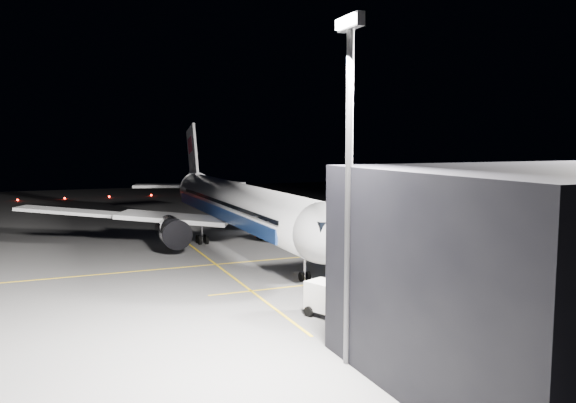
% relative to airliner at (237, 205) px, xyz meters
% --- Properties ---
extents(ground, '(200.00, 200.00, 0.00)m').
position_rel_airliner_xyz_m(ground, '(1.08, 0.00, -5.16)').
color(ground, '#4C4C4F').
rests_on(ground, ground).
extents(guide_line_main, '(0.25, 80.00, 0.01)m').
position_rel_airliner_xyz_m(guide_line_main, '(11.08, 0.00, -5.16)').
color(guide_line_main, gold).
rests_on(guide_line_main, ground).
extents(guide_line_cross, '(70.00, 0.25, 0.01)m').
position_rel_airliner_xyz_m(guide_line_cross, '(1.08, -6.00, -5.16)').
color(guide_line_cross, gold).
rests_on(guide_line_cross, ground).
extents(guide_line_side, '(0.25, 40.00, 0.01)m').
position_rel_airliner_xyz_m(guide_line_side, '(23.08, 10.00, -5.16)').
color(guide_line_side, gold).
rests_on(guide_line_side, ground).
extents(airliner, '(61.48, 54.22, 16.64)m').
position_rel_airliner_xyz_m(airliner, '(0.00, 0.00, 0.00)').
color(airliner, silver).
rests_on(airliner, ground).
extents(jet_bridge, '(3.60, 34.40, 6.30)m').
position_rel_airliner_xyz_m(jet_bridge, '(23.08, 18.06, -0.58)').
color(jet_bridge, '#B2B2B7').
rests_on(jet_bridge, ground).
extents(floodlight_mast_south, '(2.40, 0.67, 20.70)m').
position_rel_airliner_xyz_m(floodlight_mast_south, '(41.08, -6.01, 7.21)').
color(floodlight_mast_south, '#59595E').
rests_on(floodlight_mast_south, ground).
extents(taxiway_lights, '(0.44, 60.44, 0.44)m').
position_rel_airliner_xyz_m(taxiway_lights, '(-70.92, 0.00, -4.94)').
color(taxiway_lights, '#FF140A').
rests_on(taxiway_lights, ground).
extents(service_truck, '(5.63, 3.95, 2.69)m').
position_rel_airliner_xyz_m(service_truck, '(33.24, -2.60, -3.73)').
color(service_truck, silver).
rests_on(service_truck, ground).
extents(baggage_tug, '(2.94, 2.46, 1.99)m').
position_rel_airliner_xyz_m(baggage_tug, '(-8.11, 9.46, -4.25)').
color(baggage_tug, black).
rests_on(baggage_tug, ground).
extents(safety_cone_a, '(0.42, 0.42, 0.63)m').
position_rel_airliner_xyz_m(safety_cone_a, '(-2.60, 4.59, -4.85)').
color(safety_cone_a, '#E65A09').
rests_on(safety_cone_a, ground).
extents(safety_cone_b, '(0.38, 0.38, 0.57)m').
position_rel_airliner_xyz_m(safety_cone_b, '(-4.14, 4.00, -4.88)').
color(safety_cone_b, '#E65A09').
rests_on(safety_cone_b, ground).
extents(safety_cone_c, '(0.36, 0.36, 0.54)m').
position_rel_airliner_xyz_m(safety_cone_c, '(1.97, 14.00, -4.90)').
color(safety_cone_c, '#E65A09').
rests_on(safety_cone_c, ground).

